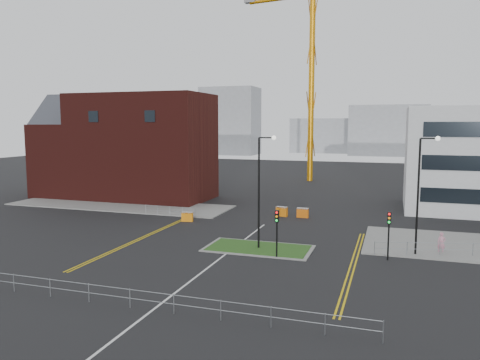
{
  "coord_description": "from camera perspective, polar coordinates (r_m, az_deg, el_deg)",
  "views": [
    {
      "loc": [
        12.18,
        -27.56,
        10.07
      ],
      "look_at": [
        -1.08,
        12.52,
        5.0
      ],
      "focal_mm": 35.0,
      "sensor_mm": 36.0,
      "label": 1
    }
  ],
  "objects": [
    {
      "name": "ground",
      "position": [
        31.77,
        -5.36,
        -11.66
      ],
      "size": [
        200.0,
        200.0,
        0.0
      ],
      "primitive_type": "plane",
      "color": "black",
      "rests_on": "ground"
    },
    {
      "name": "barrier_mid",
      "position": [
        51.08,
        7.65,
        -3.93
      ],
      "size": [
        1.26,
        0.43,
        1.06
      ],
      "color": "#D25B0B",
      "rests_on": "ground"
    },
    {
      "name": "barrier_left",
      "position": [
        48.94,
        -6.44,
        -4.43
      ],
      "size": [
        1.23,
        0.62,
        0.99
      ],
      "color": "orange",
      "rests_on": "ground"
    },
    {
      "name": "yellow_left_b",
      "position": [
        44.14,
        -10.54,
        -6.45
      ],
      "size": [
        0.12,
        24.0,
        0.01
      ],
      "primitive_type": "cube",
      "color": "gold",
      "rests_on": "ground"
    },
    {
      "name": "brick_building",
      "position": [
        65.83,
        -14.03,
        3.84
      ],
      "size": [
        24.2,
        10.07,
        14.24
      ],
      "color": "#441411",
      "rests_on": "ground"
    },
    {
      "name": "island_kerb",
      "position": [
        38.32,
        2.28,
        -8.33
      ],
      "size": [
        8.6,
        4.6,
        0.08
      ],
      "primitive_type": "cube",
      "color": "slate",
      "rests_on": "ground"
    },
    {
      "name": "railing_front",
      "position": [
        26.45,
        -10.75,
        -13.83
      ],
      "size": [
        24.05,
        0.05,
        1.1
      ],
      "color": "gray",
      "rests_on": "ground"
    },
    {
      "name": "skyline_b",
      "position": [
        157.59,
        17.6,
        5.77
      ],
      "size": [
        24.0,
        12.0,
        16.0
      ],
      "primitive_type": "cube",
      "color": "gray",
      "rests_on": "ground"
    },
    {
      "name": "grass_island",
      "position": [
        38.32,
        2.28,
        -8.3
      ],
      "size": [
        8.0,
        4.0,
        0.12
      ],
      "primitive_type": "cube",
      "color": "#214818",
      "rests_on": "ground"
    },
    {
      "name": "yellow_left_a",
      "position": [
        44.28,
        -10.89,
        -6.42
      ],
      "size": [
        0.12,
        24.0,
        0.01
      ],
      "primitive_type": "cube",
      "color": "gold",
      "rests_on": "ground"
    },
    {
      "name": "railing_left",
      "position": [
        51.96,
        -8.54,
        -3.57
      ],
      "size": [
        6.05,
        0.05,
        1.1
      ],
      "color": "gray",
      "rests_on": "ground"
    },
    {
      "name": "pedestrian",
      "position": [
        39.94,
        23.34,
        -7.08
      ],
      "size": [
        0.63,
        0.42,
        1.69
      ],
      "primitive_type": "imported",
      "rotation": [
        0.0,
        0.0,
        -0.03
      ],
      "color": "#CC849B",
      "rests_on": "ground"
    },
    {
      "name": "streetlamp_right_near",
      "position": [
        37.9,
        21.24,
        -0.68
      ],
      "size": [
        1.46,
        0.36,
        9.18
      ],
      "color": "black",
      "rests_on": "ground"
    },
    {
      "name": "traffic_light_right",
      "position": [
        36.33,
        17.7,
        -5.4
      ],
      "size": [
        0.28,
        0.33,
        3.65
      ],
      "color": "black",
      "rests_on": "ground"
    },
    {
      "name": "barrier_right",
      "position": [
        51.55,
        5.11,
        -3.79
      ],
      "size": [
        1.32,
        0.66,
        1.06
      ],
      "color": "orange",
      "rests_on": "ground"
    },
    {
      "name": "pavement_left",
      "position": [
        59.93,
        -14.5,
        -2.99
      ],
      "size": [
        28.0,
        8.0,
        0.12
      ],
      "primitive_type": "cube",
      "color": "slate",
      "rests_on": "ground"
    },
    {
      "name": "skyline_d",
      "position": [
        168.82,
        11.48,
        5.32
      ],
      "size": [
        30.0,
        12.0,
        12.0
      ],
      "primitive_type": "cube",
      "color": "gray",
      "rests_on": "ground"
    },
    {
      "name": "yellow_right_b",
      "position": [
        35.12,
        13.86,
        -10.01
      ],
      "size": [
        0.12,
        20.0,
        0.01
      ],
      "primitive_type": "cube",
      "color": "gold",
      "rests_on": "ground"
    },
    {
      "name": "tower_crane",
      "position": [
        83.51,
        12.81,
        17.48
      ],
      "size": [
        52.44,
        9.73,
        37.21
      ],
      "color": "orange",
      "rests_on": "ground"
    },
    {
      "name": "streetlamp_island",
      "position": [
        37.22,
        2.64,
        -0.35
      ],
      "size": [
        1.46,
        0.36,
        9.18
      ],
      "color": "black",
      "rests_on": "ground"
    },
    {
      "name": "traffic_light_island",
      "position": [
        35.33,
        4.52,
        -5.43
      ],
      "size": [
        0.28,
        0.33,
        3.65
      ],
      "color": "black",
      "rests_on": "ground"
    },
    {
      "name": "yellow_right_a",
      "position": [
        35.14,
        13.36,
        -9.98
      ],
      "size": [
        0.12,
        20.0,
        0.01
      ],
      "primitive_type": "cube",
      "color": "gold",
      "rests_on": "ground"
    },
    {
      "name": "skyline_a",
      "position": [
        156.52,
        -1.18,
        7.18
      ],
      "size": [
        18.0,
        12.0,
        22.0
      ],
      "primitive_type": "cube",
      "color": "gray",
      "rests_on": "ground"
    },
    {
      "name": "centre_line",
      "position": [
        33.52,
        -3.96,
        -10.64
      ],
      "size": [
        0.15,
        30.0,
        0.01
      ],
      "primitive_type": "cube",
      "color": "silver",
      "rests_on": "ground"
    }
  ]
}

